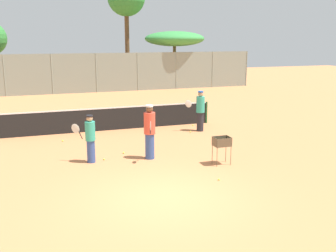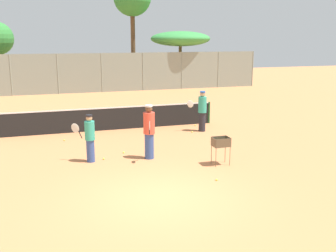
{
  "view_description": "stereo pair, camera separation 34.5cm",
  "coord_description": "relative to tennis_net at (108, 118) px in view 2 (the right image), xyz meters",
  "views": [
    {
      "loc": [
        -3.08,
        -9.27,
        4.18
      ],
      "look_at": [
        1.52,
        4.01,
        1.0
      ],
      "focal_mm": 42.0,
      "sensor_mm": 36.0,
      "label": 1
    },
    {
      "loc": [
        -2.76,
        -9.38,
        4.18
      ],
      "look_at": [
        1.52,
        4.01,
        1.0
      ],
      "focal_mm": 42.0,
      "sensor_mm": 36.0,
      "label": 2
    }
  ],
  "objects": [
    {
      "name": "tennis_ball_5",
      "position": [
        3.5,
        -1.6,
        -0.53
      ],
      "size": [
        0.07,
        0.07,
        0.07
      ],
      "primitive_type": "sphere",
      "color": "#D1E54C",
      "rests_on": "ground_plane"
    },
    {
      "name": "tree_0",
      "position": [
        8.74,
        14.89,
        3.49
      ],
      "size": [
        5.11,
        5.11,
        4.7
      ],
      "color": "brown",
      "rests_on": "ground_plane"
    },
    {
      "name": "tennis_ball_1",
      "position": [
        4.13,
        -0.38,
        -0.53
      ],
      "size": [
        0.07,
        0.07,
        0.07
      ],
      "primitive_type": "sphere",
      "color": "#D1E54C",
      "rests_on": "ground_plane"
    },
    {
      "name": "player_yellow_shirt",
      "position": [
        4.02,
        -1.49,
        0.39
      ],
      "size": [
        0.93,
        0.38,
        1.83
      ],
      "rotation": [
        0.0,
        0.0,
        2.94
      ],
      "color": "#26262D",
      "rests_on": "ground_plane"
    },
    {
      "name": "tennis_net",
      "position": [
        0.0,
        0.0,
        0.0
      ],
      "size": [
        10.13,
        0.1,
        1.07
      ],
      "color": "#26592D",
      "rests_on": "ground_plane"
    },
    {
      "name": "back_fence",
      "position": [
        0.0,
        12.99,
        0.94
      ],
      "size": [
        29.64,
        0.08,
        3.01
      ],
      "color": "gray",
      "rests_on": "ground_plane"
    },
    {
      "name": "ground_plane",
      "position": [
        0.0,
        -8.24,
        -0.56
      ],
      "size": [
        80.0,
        80.0,
        0.0
      ],
      "primitive_type": "plane",
      "color": "#D37F4C"
    },
    {
      "name": "player_white_outfit",
      "position": [
        0.66,
        -4.77,
        0.43
      ],
      "size": [
        0.4,
        0.95,
        1.91
      ],
      "rotation": [
        0.0,
        0.0,
        4.48
      ],
      "color": "#334C8C",
      "rests_on": "ground_plane"
    },
    {
      "name": "tennis_ball_0",
      "position": [
        -0.9,
        -4.42,
        -0.53
      ],
      "size": [
        0.07,
        0.07,
        0.07
      ],
      "primitive_type": "sphere",
      "color": "#D1E54C",
      "rests_on": "ground_plane"
    },
    {
      "name": "tennis_ball_4",
      "position": [
        -2.07,
        -1.36,
        -0.53
      ],
      "size": [
        0.07,
        0.07,
        0.07
      ],
      "primitive_type": "sphere",
      "color": "#D1E54C",
      "rests_on": "ground_plane"
    },
    {
      "name": "ball_cart",
      "position": [
        2.77,
        -6.16,
        0.15
      ],
      "size": [
        0.56,
        0.41,
        0.94
      ],
      "color": "brown",
      "rests_on": "ground_plane"
    },
    {
      "name": "tennis_ball_2",
      "position": [
        -0.08,
        -3.86,
        -0.53
      ],
      "size": [
        0.07,
        0.07,
        0.07
      ],
      "primitive_type": "sphere",
      "color": "#D1E54C",
      "rests_on": "ground_plane"
    },
    {
      "name": "player_red_cap",
      "position": [
        -1.36,
        -4.51,
        0.3
      ],
      "size": [
        0.8,
        0.55,
        1.65
      ],
      "rotation": [
        0.0,
        0.0,
        2.61
      ],
      "color": "#334C8C",
      "rests_on": "ground_plane"
    },
    {
      "name": "tennis_ball_3",
      "position": [
        2.0,
        -7.52,
        -0.53
      ],
      "size": [
        0.07,
        0.07,
        0.07
      ],
      "primitive_type": "sphere",
      "color": "#D1E54C",
      "rests_on": "ground_plane"
    }
  ]
}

